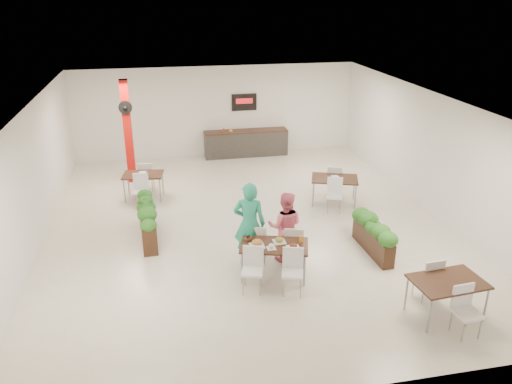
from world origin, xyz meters
TOP-DOWN VIEW (x-y plane):
  - ground at (0.00, 0.00)m, footprint 12.00×12.00m
  - room_shell at (0.00, 0.00)m, footprint 10.10×12.10m
  - red_column at (-3.00, 3.79)m, footprint 0.40×0.41m
  - service_counter at (1.00, 5.65)m, footprint 3.00×0.64m
  - main_table at (0.09, -2.60)m, footprint 1.63×1.90m
  - diner_man at (-0.30, -1.94)m, footprint 0.80×0.64m
  - diner_woman at (0.50, -1.94)m, footprint 0.93×0.81m
  - planter_left at (-2.51, -0.25)m, footprint 0.49×2.09m
  - planter_right at (2.58, -2.03)m, footprint 0.44×1.76m
  - side_table_a at (-2.62, 2.28)m, footprint 1.22×1.66m
  - side_table_b at (2.67, 0.89)m, footprint 1.48×1.67m
  - side_table_c at (2.90, -4.56)m, footprint 1.36×1.65m

SIDE VIEW (x-z plane):
  - ground at x=0.00m, z-range 0.00..0.00m
  - planter_right at x=2.58m, z-range 0.03..0.94m
  - service_counter at x=1.00m, z-range -0.61..1.59m
  - planter_left at x=-2.51m, z-range -0.02..1.07m
  - side_table_a at x=-2.62m, z-range 0.16..1.09m
  - side_table_c at x=2.90m, z-range 0.17..1.10m
  - main_table at x=0.09m, z-range 0.17..1.10m
  - side_table_b at x=2.67m, z-range 0.17..1.10m
  - diner_woman at x=0.50m, z-range 0.00..1.62m
  - diner_man at x=-0.30m, z-range 0.00..1.91m
  - red_column at x=-3.00m, z-range 0.04..3.24m
  - room_shell at x=0.00m, z-range 0.40..3.62m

